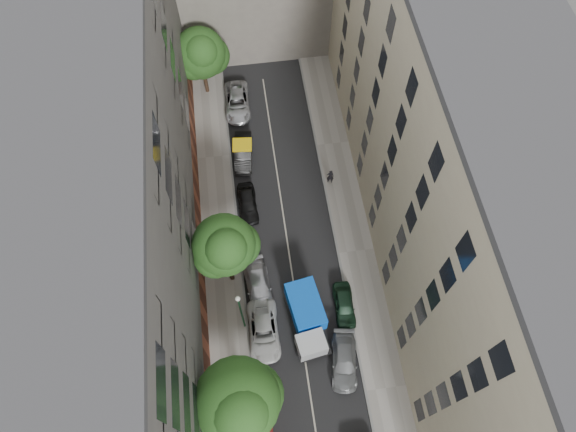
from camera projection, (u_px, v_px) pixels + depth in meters
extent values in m
plane|color=#4C4C49|center=(290.00, 260.00, 42.08)|extent=(120.00, 120.00, 0.00)
cube|color=black|center=(290.00, 260.00, 42.07)|extent=(8.00, 44.00, 0.02)
cube|color=gray|center=(223.00, 268.00, 41.66)|extent=(3.00, 44.00, 0.15)
cube|color=gray|center=(356.00, 251.00, 42.36)|extent=(3.00, 44.00, 0.15)
cube|color=#4A4845|center=(119.00, 219.00, 32.56)|extent=(8.00, 44.00, 20.00)
cube|color=#B6AC8D|center=(455.00, 179.00, 33.96)|extent=(8.00, 44.00, 20.00)
cube|color=black|center=(307.00, 322.00, 39.03)|extent=(3.00, 5.82, 0.31)
cube|color=silver|center=(311.00, 345.00, 37.30)|extent=(2.29, 1.94, 1.75)
cube|color=#0D63F9|center=(305.00, 306.00, 38.51)|extent=(2.81, 4.01, 1.85)
cylinder|color=black|center=(298.00, 350.00, 38.17)|extent=(0.29, 0.86, 0.86)
cylinder|color=black|center=(324.00, 347.00, 38.29)|extent=(0.29, 0.86, 0.86)
cylinder|color=black|center=(291.00, 304.00, 39.85)|extent=(0.29, 0.86, 0.86)
cylinder|color=black|center=(316.00, 301.00, 39.98)|extent=(0.29, 0.86, 0.86)
imported|color=#4C0F10|center=(261.00, 411.00, 35.87)|extent=(2.02, 4.65, 1.49)
imported|color=silver|center=(264.00, 331.00, 38.59)|extent=(2.36, 4.96, 1.37)
imported|color=#B5B5BA|center=(259.00, 286.00, 40.27)|extent=(2.35, 4.90, 1.38)
imported|color=black|center=(247.00, 203.00, 43.82)|extent=(1.71, 4.04, 1.36)
imported|color=black|center=(243.00, 152.00, 46.26)|extent=(1.97, 4.53, 1.45)
imported|color=#AFB0B4|center=(237.00, 102.00, 49.03)|extent=(2.52, 5.17, 1.41)
imported|color=slate|center=(344.00, 361.00, 37.57)|extent=(2.54, 4.75, 1.31)
imported|color=black|center=(344.00, 305.00, 39.60)|extent=(1.67, 3.81, 1.28)
cylinder|color=#382619|center=(243.00, 411.00, 34.96)|extent=(0.36, 0.36, 3.08)
cylinder|color=#382619|center=(240.00, 406.00, 32.63)|extent=(0.24, 0.24, 2.20)
sphere|color=#1F4717|center=(237.00, 400.00, 30.73)|extent=(5.30, 5.30, 5.30)
sphere|color=#1F4717|center=(253.00, 394.00, 31.91)|extent=(3.97, 3.97, 3.97)
sphere|color=#1F4717|center=(227.00, 412.00, 30.99)|extent=(3.71, 3.71, 3.71)
sphere|color=#1F4717|center=(240.00, 411.00, 29.36)|extent=(3.44, 3.44, 3.44)
cylinder|color=#382619|center=(231.00, 271.00, 39.83)|extent=(0.36, 0.36, 3.05)
cylinder|color=#382619|center=(227.00, 257.00, 37.52)|extent=(0.24, 0.24, 2.18)
sphere|color=#1F4717|center=(224.00, 245.00, 35.64)|extent=(4.49, 4.49, 4.49)
sphere|color=#1F4717|center=(238.00, 245.00, 36.81)|extent=(3.37, 3.37, 3.37)
sphere|color=#1F4717|center=(215.00, 256.00, 35.90)|extent=(3.14, 3.14, 3.14)
sphere|color=#1F4717|center=(226.00, 248.00, 34.28)|extent=(2.92, 2.92, 2.92)
cylinder|color=#382619|center=(206.00, 82.00, 49.37)|extent=(0.36, 0.36, 2.40)
cylinder|color=#382619|center=(203.00, 67.00, 47.56)|extent=(0.24, 0.24, 1.71)
sphere|color=#1F4717|center=(200.00, 53.00, 46.08)|extent=(4.66, 4.66, 4.66)
sphere|color=#1F4717|center=(211.00, 56.00, 47.05)|extent=(3.49, 3.49, 3.49)
sphere|color=#1F4717|center=(193.00, 62.00, 46.23)|extent=(3.26, 3.26, 3.26)
sphere|color=#1F4717|center=(201.00, 52.00, 44.94)|extent=(3.03, 3.03, 3.03)
cylinder|color=#17512B|center=(242.00, 313.00, 36.58)|extent=(0.14, 0.14, 6.23)
sphere|color=silver|center=(238.00, 299.00, 33.74)|extent=(0.36, 0.36, 0.36)
imported|color=black|center=(330.00, 176.00, 44.71)|extent=(0.69, 0.53, 1.72)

